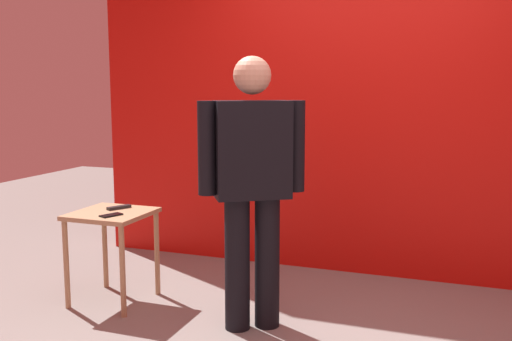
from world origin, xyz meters
name	(u,v)px	position (x,y,z in m)	size (l,w,h in m)	color
back_wall_red	(363,71)	(0.00, 1.58, 1.60)	(4.51, 0.12, 3.19)	red
standing_person	(252,179)	(-0.42, 0.25, 0.93)	(0.61, 0.44, 1.66)	black
side_table	(112,227)	(-1.47, 0.33, 0.53)	(0.50, 0.50, 0.63)	tan
cell_phone	(111,215)	(-1.40, 0.22, 0.64)	(0.07, 0.14, 0.01)	black
tv_remote	(119,207)	(-1.48, 0.43, 0.64)	(0.04, 0.17, 0.02)	black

